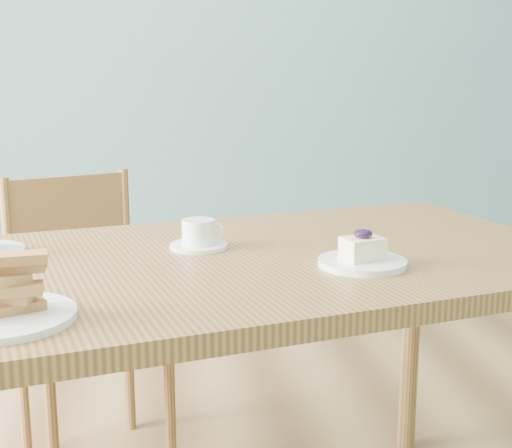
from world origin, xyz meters
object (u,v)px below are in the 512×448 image
Objects in this scene: dining_table at (254,289)px; biscotti_plate at (0,300)px; coffee_cup at (199,236)px; dining_chair at (87,321)px; cheesecake_plate_near at (362,257)px.

dining_table is 0.58m from biscotti_plate.
coffee_cup reaches higher than dining_table.
dining_chair reaches higher than dining_table.
biscotti_plate is (-0.03, -0.91, 0.36)m from dining_chair.
biscotti_plate reaches higher than dining_chair.
dining_chair is 3.72× the size of biscotti_plate.
dining_chair reaches higher than cheesecake_plate_near.
dining_table is 12.33× the size of coffee_cup.
cheesecake_plate_near reaches higher than coffee_cup.
cheesecake_plate_near is at bearing -34.51° from coffee_cup.
dining_table is at bearing -76.56° from dining_chair.
cheesecake_plate_near is (0.21, -0.12, 0.10)m from dining_table.
dining_chair is at bearing 119.84° from coffee_cup.
coffee_cup is at bearing 130.28° from dining_table.
dining_chair is (-0.42, 0.56, -0.25)m from dining_table.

